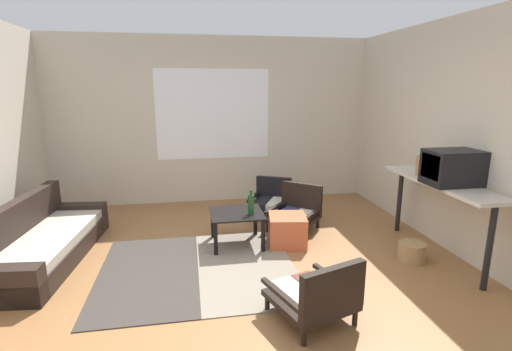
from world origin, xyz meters
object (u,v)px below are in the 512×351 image
object	(u,v)px
couch	(41,243)
armchair_striped_foreground	(317,295)
clay_vase	(427,165)
crt_television	(453,167)
armchair_by_window	(271,199)
wicker_basket	(412,252)
ottoman_orange	(287,230)
coffee_table	(237,218)
console_shelf	(440,189)
armchair_corner	(296,210)
glass_bottle	(251,204)

from	to	relation	value
couch	armchair_striped_foreground	distance (m)	3.12
couch	clay_vase	bearing A→B (deg)	-4.83
crt_television	armchair_by_window	bearing A→B (deg)	129.36
couch	wicker_basket	bearing A→B (deg)	-10.09
ottoman_orange	clay_vase	bearing A→B (deg)	-11.13
coffee_table	console_shelf	distance (m)	2.36
armchair_by_window	wicker_basket	distance (m)	2.19
armchair_striped_foreground	console_shelf	bearing A→B (deg)	29.62
coffee_table	couch	bearing A→B (deg)	-178.58
armchair_by_window	armchair_corner	bearing A→B (deg)	-70.43
armchair_corner	console_shelf	distance (m)	1.82
armchair_corner	clay_vase	bearing A→B (deg)	-32.01
armchair_by_window	ottoman_orange	xyz separation A→B (m)	(-0.04, -1.14, -0.06)
couch	console_shelf	world-z (taller)	console_shelf
armchair_by_window	ottoman_orange	world-z (taller)	armchair_by_window
ottoman_orange	wicker_basket	bearing A→B (deg)	-27.77
armchair_striped_foreground	crt_television	bearing A→B (deg)	25.28
armchair_striped_foreground	armchair_corner	xyz separation A→B (m)	(0.43, 2.11, 0.01)
armchair_by_window	glass_bottle	size ratio (longest dim) A/B	2.51
ottoman_orange	glass_bottle	world-z (taller)	glass_bottle
ottoman_orange	console_shelf	size ratio (longest dim) A/B	0.26
armchair_corner	wicker_basket	size ratio (longest dim) A/B	2.79
couch	clay_vase	xyz separation A→B (m)	(4.42, -0.37, 0.80)
wicker_basket	couch	bearing A→B (deg)	169.91
crt_television	glass_bottle	size ratio (longest dim) A/B	1.86
crt_television	armchair_corner	bearing A→B (deg)	136.24
clay_vase	wicker_basket	xyz separation A→B (m)	(-0.33, -0.35, -0.91)
couch	armchair_striped_foreground	bearing A→B (deg)	-31.84
armchair_striped_foreground	armchair_corner	bearing A→B (deg)	78.53
wicker_basket	coffee_table	bearing A→B (deg)	157.40
armchair_striped_foreground	console_shelf	size ratio (longest dim) A/B	0.46
armchair_by_window	clay_vase	xyz separation A→B (m)	(1.56, -1.45, 0.76)
armchair_striped_foreground	crt_television	world-z (taller)	crt_television
armchair_by_window	console_shelf	size ratio (longest dim) A/B	0.44
armchair_striped_foreground	console_shelf	world-z (taller)	console_shelf
coffee_table	armchair_corner	xyz separation A→B (m)	(0.87, 0.41, -0.08)
armchair_by_window	armchair_striped_foreground	world-z (taller)	armchair_striped_foreground
coffee_table	armchair_by_window	bearing A→B (deg)	57.51
glass_bottle	wicker_basket	world-z (taller)	glass_bottle
couch	armchair_by_window	bearing A→B (deg)	20.64
couch	coffee_table	size ratio (longest dim) A/B	3.26
couch	ottoman_orange	size ratio (longest dim) A/B	4.68
armchair_by_window	glass_bottle	xyz separation A→B (m)	(-0.49, -1.10, 0.29)
clay_vase	armchair_striped_foreground	bearing A→B (deg)	-144.18
couch	console_shelf	bearing A→B (deg)	-8.29
crt_television	wicker_basket	world-z (taller)	crt_television
armchair_striped_foreground	clay_vase	world-z (taller)	clay_vase
clay_vase	wicker_basket	bearing A→B (deg)	-132.67
armchair_corner	crt_television	xyz separation A→B (m)	(1.33, -1.28, 0.82)
armchair_corner	glass_bottle	bearing A→B (deg)	-145.36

